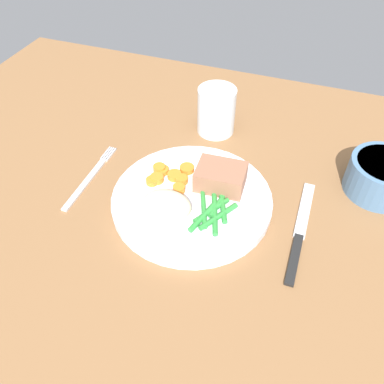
{
  "coord_description": "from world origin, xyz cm",
  "views": [
    {
      "loc": [
        14.56,
        -40.03,
        48.29
      ],
      "look_at": [
        0.03,
        0.63,
        4.6
      ],
      "focal_mm": 36.69,
      "sensor_mm": 36.0,
      "label": 1
    }
  ],
  "objects_px": {
    "meat_portion": "(221,177)",
    "water_glass": "(216,114)",
    "dinner_plate": "(192,200)",
    "fork": "(90,177)",
    "salad_bowl": "(383,175)",
    "knife": "(300,232)"
  },
  "relations": [
    {
      "from": "dinner_plate",
      "to": "salad_bowl",
      "type": "distance_m",
      "value": 0.31
    },
    {
      "from": "water_glass",
      "to": "meat_portion",
      "type": "bearing_deg",
      "value": -70.38
    },
    {
      "from": "meat_portion",
      "to": "water_glass",
      "type": "xyz_separation_m",
      "value": [
        -0.06,
        0.16,
        0.0
      ]
    },
    {
      "from": "water_glass",
      "to": "salad_bowl",
      "type": "bearing_deg",
      "value": -12.76
    },
    {
      "from": "salad_bowl",
      "to": "knife",
      "type": "bearing_deg",
      "value": -127.86
    },
    {
      "from": "knife",
      "to": "salad_bowl",
      "type": "distance_m",
      "value": 0.17
    },
    {
      "from": "fork",
      "to": "water_glass",
      "type": "distance_m",
      "value": 0.26
    },
    {
      "from": "dinner_plate",
      "to": "knife",
      "type": "relative_size",
      "value": 1.24
    },
    {
      "from": "dinner_plate",
      "to": "fork",
      "type": "xyz_separation_m",
      "value": [
        -0.18,
        -0.0,
        -0.01
      ]
    },
    {
      "from": "dinner_plate",
      "to": "meat_portion",
      "type": "relative_size",
      "value": 3.28
    },
    {
      "from": "knife",
      "to": "water_glass",
      "type": "bearing_deg",
      "value": 136.78
    },
    {
      "from": "dinner_plate",
      "to": "water_glass",
      "type": "height_order",
      "value": "water_glass"
    },
    {
      "from": "fork",
      "to": "salad_bowl",
      "type": "bearing_deg",
      "value": 14.81
    },
    {
      "from": "dinner_plate",
      "to": "fork",
      "type": "bearing_deg",
      "value": -179.2
    },
    {
      "from": "meat_portion",
      "to": "water_glass",
      "type": "bearing_deg",
      "value": 109.62
    },
    {
      "from": "meat_portion",
      "to": "salad_bowl",
      "type": "distance_m",
      "value": 0.26
    },
    {
      "from": "knife",
      "to": "fork",
      "type": "bearing_deg",
      "value": -177.1
    },
    {
      "from": "knife",
      "to": "salad_bowl",
      "type": "relative_size",
      "value": 1.86
    },
    {
      "from": "dinner_plate",
      "to": "water_glass",
      "type": "xyz_separation_m",
      "value": [
        -0.02,
        0.2,
        0.03
      ]
    },
    {
      "from": "dinner_plate",
      "to": "salad_bowl",
      "type": "xyz_separation_m",
      "value": [
        0.28,
        0.13,
        0.03
      ]
    },
    {
      "from": "dinner_plate",
      "to": "salad_bowl",
      "type": "bearing_deg",
      "value": 25.52
    },
    {
      "from": "meat_portion",
      "to": "salad_bowl",
      "type": "xyz_separation_m",
      "value": [
        0.24,
        0.09,
        -0.0
      ]
    }
  ]
}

